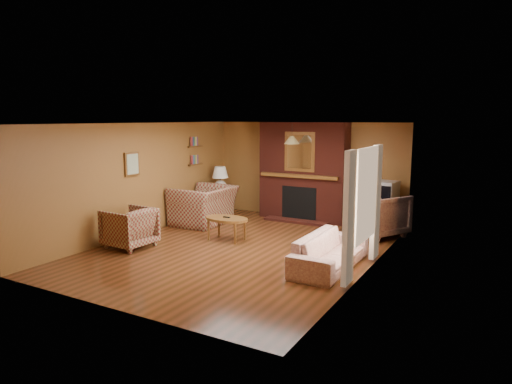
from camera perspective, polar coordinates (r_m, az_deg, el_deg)
The scene contains 20 objects.
floor at distance 8.91m, azimuth -1.94°, elevation -7.07°, with size 6.50×6.50×0.00m, color #41230D.
ceiling at distance 8.55m, azimuth -2.03°, elevation 8.55°, with size 6.50×6.50×0.00m, color silver.
wall_back at distance 11.53m, azimuth 6.45°, elevation 2.70°, with size 6.50×6.50×0.00m, color brown.
wall_front at distance 6.16m, azimuth -17.93°, elevation -3.42°, with size 6.50×6.50×0.00m, color brown.
wall_left at distance 10.17m, azimuth -14.12°, elevation 1.60°, with size 6.50×6.50×0.00m, color brown.
wall_right at distance 7.67m, azimuth 14.19°, elevation -0.81°, with size 6.50×6.50×0.00m, color brown.
fireplace at distance 11.29m, azimuth 5.92°, elevation 2.47°, with size 2.20×0.82×2.40m.
window_right at distance 7.51m, azimuth 13.41°, elevation -1.57°, with size 0.10×1.85×2.00m.
bookshelf at distance 11.53m, azimuth -7.49°, elevation 5.00°, with size 0.09×0.55×0.71m.
botanical_print at distance 9.89m, azimuth -15.25°, elevation 3.39°, with size 0.05×0.40×0.50m.
pendant_light at distance 10.60m, azimuth 4.51°, elevation 6.50°, with size 0.36×0.36×0.48m.
plaid_loveseat at distance 10.91m, azimuth -6.57°, elevation -1.68°, with size 1.38×1.20×0.90m, color maroon.
plaid_armchair at distance 9.25m, azimuth -15.54°, elevation -4.30°, with size 0.83×0.86×0.78m, color maroon.
floral_sofa at distance 7.84m, azimuth 9.21°, elevation -7.33°, with size 1.93×0.75×0.56m, color beige.
floral_armchair at distance 10.10m, azimuth 15.06°, elevation -2.71°, with size 0.99×1.02×0.93m, color beige.
coffee_table at distance 9.43m, azimuth -3.69°, elevation -3.54°, with size 0.96×0.60×0.49m.
side_table at distance 11.96m, azimuth -4.46°, elevation -1.47°, with size 0.43×0.43×0.57m, color brown.
table_lamp at distance 11.85m, azimuth -4.50°, elevation 1.72°, with size 0.42×0.42×0.69m.
tv_stand at distance 10.61m, azimuth 15.66°, elevation -2.94°, with size 0.60×0.54×0.65m, color black.
crt_tv at distance 10.50m, azimuth 15.78°, elevation 0.05°, with size 0.58×0.58×0.47m.
Camera 1 is at (4.45, -7.30, 2.50)m, focal length 32.00 mm.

